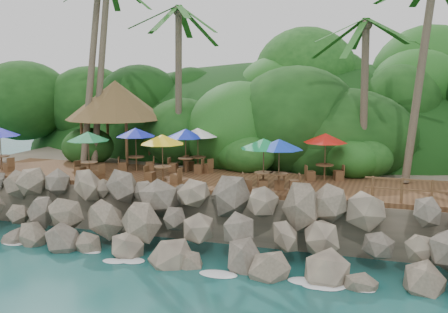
% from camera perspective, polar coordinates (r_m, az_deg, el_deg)
% --- Properties ---
extents(ground, '(140.00, 140.00, 0.00)m').
position_cam_1_polar(ground, '(20.88, -5.27, -11.72)').
color(ground, '#19514F').
rests_on(ground, ground).
extents(land_base, '(32.00, 25.20, 2.10)m').
position_cam_1_polar(land_base, '(35.35, 5.08, -1.38)').
color(land_base, gray).
rests_on(land_base, ground).
extents(jungle_hill, '(44.80, 28.00, 15.40)m').
position_cam_1_polar(jungle_hill, '(42.76, 7.36, -1.05)').
color(jungle_hill, '#143811').
rests_on(jungle_hill, ground).
extents(seawall, '(29.00, 4.00, 2.30)m').
position_cam_1_polar(seawall, '(22.27, -3.25, -7.25)').
color(seawall, gray).
rests_on(seawall, ground).
extents(terrace, '(26.00, 5.00, 0.20)m').
position_cam_1_polar(terrace, '(25.67, -0.00, -2.65)').
color(terrace, brown).
rests_on(terrace, land_base).
extents(jungle_foliage, '(44.00, 16.00, 12.00)m').
position_cam_1_polar(jungle_foliage, '(34.60, 4.68, -3.37)').
color(jungle_foliage, '#143811').
rests_on(jungle_foliage, ground).
extents(foam_line, '(25.20, 0.80, 0.06)m').
position_cam_1_polar(foam_line, '(21.12, -4.94, -11.38)').
color(foam_line, white).
rests_on(foam_line, ground).
extents(palapa, '(5.67, 5.67, 4.60)m').
position_cam_1_polar(palapa, '(31.37, -11.44, 5.90)').
color(palapa, brown).
rests_on(palapa, ground).
extents(dining_clusters, '(25.67, 5.27, 2.24)m').
position_cam_1_polar(dining_clusters, '(25.07, 0.57, 1.61)').
color(dining_clusters, brown).
rests_on(dining_clusters, terrace).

